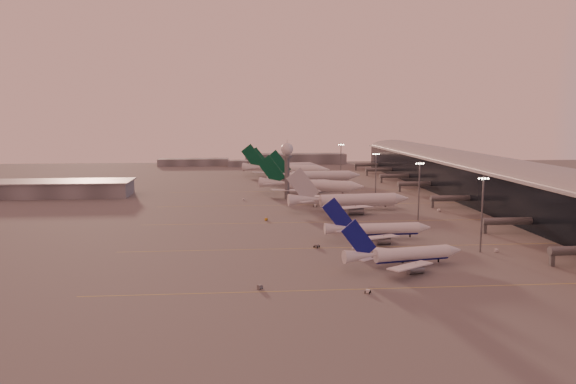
{
  "coord_description": "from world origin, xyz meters",
  "views": [
    {
      "loc": [
        -19.44,
        -171.87,
        44.59
      ],
      "look_at": [
        1.13,
        68.93,
        10.84
      ],
      "focal_mm": 35.0,
      "sensor_mm": 36.0,
      "label": 1
    }
  ],
  "objects": [
    {
      "name": "gsv_tug_mid",
      "position": [
        5.81,
        10.42,
        0.54
      ],
      "size": [
        4.3,
        3.9,
        1.05
      ],
      "color": "#5C5F61",
      "rests_on": "ground"
    },
    {
      "name": "gsv_tug_hangar",
      "position": [
        42.83,
        155.5,
        0.56
      ],
      "size": [
        4.2,
        3.05,
        1.08
      ],
      "color": "#C58E17",
      "rests_on": "ground"
    },
    {
      "name": "distant_horizon",
      "position": [
        2.62,
        325.14,
        3.89
      ],
      "size": [
        165.0,
        37.5,
        9.0
      ],
      "color": "#5C5E63",
      "rests_on": "ground"
    },
    {
      "name": "gsv_tug_near",
      "position": [
        12.04,
        -38.43,
        0.45
      ],
      "size": [
        3.04,
        3.56,
        0.87
      ],
      "color": "silver",
      "rests_on": "ground"
    },
    {
      "name": "gsv_truck_b",
      "position": [
        43.28,
        41.11,
        1.01
      ],
      "size": [
        5.11,
        2.43,
        1.98
      ],
      "color": "#C58E17",
      "rests_on": "ground"
    },
    {
      "name": "narrowbody_near",
      "position": [
        28.03,
        -15.22,
        3.06
      ],
      "size": [
        38.38,
        30.35,
        15.13
      ],
      "color": "silver",
      "rests_on": "ground"
    },
    {
      "name": "gsv_truck_d",
      "position": [
        -17.81,
        117.01,
        1.02
      ],
      "size": [
        3.16,
        5.28,
        2.01
      ],
      "color": "silver",
      "rests_on": "ground"
    },
    {
      "name": "taxiway_markings",
      "position": [
        30.0,
        56.0,
        0.01
      ],
      "size": [
        180.0,
        185.25,
        0.02
      ],
      "color": "gold",
      "rests_on": "ground"
    },
    {
      "name": "greentail_c",
      "position": [
        12.83,
        223.8,
        4.12
      ],
      "size": [
        62.23,
        49.5,
        23.31
      ],
      "color": "silver",
      "rests_on": "ground"
    },
    {
      "name": "gsv_truck_c",
      "position": [
        -8.56,
        60.49,
        1.07
      ],
      "size": [
        5.13,
        4.82,
        2.1
      ],
      "color": "#C58E17",
      "rests_on": "ground"
    },
    {
      "name": "mast_a",
      "position": [
        58.0,
        0.0,
        13.74
      ],
      "size": [
        3.6,
        0.56,
        25.0
      ],
      "color": "#5B5E62",
      "rests_on": "ground"
    },
    {
      "name": "gsv_catering_a",
      "position": [
        63.4,
        -0.32,
        1.93
      ],
      "size": [
        5.14,
        3.57,
        3.87
      ],
      "color": "silver",
      "rests_on": "ground"
    },
    {
      "name": "radar_tower",
      "position": [
        5.0,
        120.0,
        20.95
      ],
      "size": [
        6.4,
        6.4,
        31.1
      ],
      "color": "#5B5E62",
      "rests_on": "ground"
    },
    {
      "name": "mast_c",
      "position": [
        50.0,
        110.0,
        13.74
      ],
      "size": [
        3.6,
        0.56,
        25.0
      ],
      "color": "#5B5E62",
      "rests_on": "ground"
    },
    {
      "name": "greentail_b",
      "position": [
        27.56,
        180.87,
        3.93
      ],
      "size": [
        61.29,
        49.4,
        22.25
      ],
      "color": "silver",
      "rests_on": "ground"
    },
    {
      "name": "hangar",
      "position": [
        -120.0,
        140.0,
        4.32
      ],
      "size": [
        82.0,
        27.0,
        8.5
      ],
      "color": "#5C5E63",
      "rests_on": "ground"
    },
    {
      "name": "terminal",
      "position": [
        107.88,
        110.09,
        10.52
      ],
      "size": [
        57.0,
        362.0,
        23.04
      ],
      "color": "black",
      "rests_on": "ground"
    },
    {
      "name": "mast_d",
      "position": [
        48.0,
        200.0,
        13.74
      ],
      "size": [
        3.6,
        0.56,
        25.0
      ],
      "color": "#5B5E62",
      "rests_on": "ground"
    },
    {
      "name": "ground",
      "position": [
        0.0,
        0.0,
        0.0
      ],
      "size": [
        700.0,
        700.0,
        0.0
      ],
      "primitive_type": "plane",
      "color": "#535151",
      "rests_on": "ground"
    },
    {
      "name": "widebody_white",
      "position": [
        31.06,
        81.63,
        3.57
      ],
      "size": [
        58.5,
        46.7,
        20.58
      ],
      "color": "silver",
      "rests_on": "ground"
    },
    {
      "name": "greentail_d",
      "position": [
        14.44,
        254.25,
        3.52
      ],
      "size": [
        54.59,
        43.78,
        19.92
      ],
      "color": "silver",
      "rests_on": "ground"
    },
    {
      "name": "gsv_truck_a",
      "position": [
        -14.51,
        -32.46,
        1.17
      ],
      "size": [
        5.52,
        5.41,
        2.3
      ],
      "color": "#5C5F61",
      "rests_on": "ground"
    },
    {
      "name": "gsv_catering_b",
      "position": [
        71.54,
        75.46,
        2.33
      ],
      "size": [
        6.13,
        3.79,
        4.67
      ],
      "color": "silver",
      "rests_on": "ground"
    },
    {
      "name": "gsv_tug_far",
      "position": [
        16.44,
        93.53,
        0.57
      ],
      "size": [
        2.72,
        4.11,
        1.11
      ],
      "color": "silver",
      "rests_on": "ground"
    },
    {
      "name": "narrowbody_mid",
      "position": [
        29.26,
        20.81,
        3.16
      ],
      "size": [
        39.94,
        31.86,
        15.6
      ],
      "color": "silver",
      "rests_on": "ground"
    },
    {
      "name": "greentail_a",
      "position": [
        19.63,
        134.72,
        3.85
      ],
      "size": [
        57.79,
        45.91,
        21.79
      ],
      "color": "silver",
      "rests_on": "ground"
    },
    {
      "name": "mast_b",
      "position": [
        55.0,
        55.0,
        13.74
      ],
      "size": [
        3.6,
        0.56,
        25.0
      ],
      "color": "#5B5E62",
      "rests_on": "ground"
    }
  ]
}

